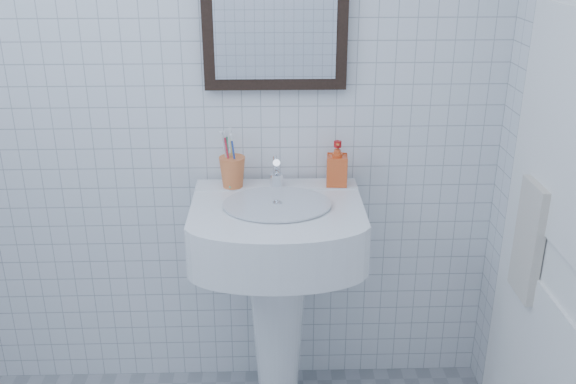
{
  "coord_description": "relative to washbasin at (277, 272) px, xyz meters",
  "views": [
    {
      "loc": [
        0.24,
        -1.07,
        1.77
      ],
      "look_at": [
        0.3,
        0.86,
        0.98
      ],
      "focal_mm": 40.0,
      "sensor_mm": 36.0,
      "label": 1
    }
  ],
  "objects": [
    {
      "name": "wall_back",
      "position": [
        -0.26,
        0.21,
        0.64
      ],
      "size": [
        2.2,
        0.02,
        2.5
      ],
      "primitive_type": "cube",
      "color": "white",
      "rests_on": "ground"
    },
    {
      "name": "washbasin",
      "position": [
        0.0,
        0.0,
        0.0
      ],
      "size": [
        0.59,
        0.43,
        0.91
      ],
      "color": "white",
      "rests_on": "ground"
    },
    {
      "name": "faucet",
      "position": [
        -0.0,
        0.11,
        0.34
      ],
      "size": [
        0.05,
        0.11,
        0.12
      ],
      "color": "white",
      "rests_on": "washbasin"
    },
    {
      "name": "toothbrush_cup",
      "position": [
        -0.16,
        0.12,
        0.35
      ],
      "size": [
        0.12,
        0.12,
        0.11
      ],
      "primitive_type": null,
      "rotation": [
        0.0,
        0.0,
        0.27
      ],
      "color": "orange",
      "rests_on": "washbasin"
    },
    {
      "name": "soap_dispenser",
      "position": [
        0.22,
        0.12,
        0.37
      ],
      "size": [
        0.08,
        0.08,
        0.16
      ],
      "primitive_type": "imported",
      "rotation": [
        0.0,
        0.0,
        -0.08
      ],
      "color": "red",
      "rests_on": "washbasin"
    },
    {
      "name": "bathroom_door",
      "position": [
        0.82,
        -0.44,
        0.39
      ],
      "size": [
        0.04,
        0.8,
        2.0
      ],
      "primitive_type": "cube",
      "color": "white",
      "rests_on": "ground"
    },
    {
      "name": "towel_ring",
      "position": [
        0.8,
        -0.29,
        0.44
      ],
      "size": [
        0.01,
        0.18,
        0.18
      ],
      "primitive_type": "torus",
      "rotation": [
        0.0,
        1.57,
        0.0
      ],
      "color": "white",
      "rests_on": "wall_right"
    },
    {
      "name": "hand_towel",
      "position": [
        0.78,
        -0.29,
        0.26
      ],
      "size": [
        0.03,
        0.16,
        0.38
      ],
      "primitive_type": "cube",
      "color": "silver",
      "rests_on": "towel_ring"
    }
  ]
}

